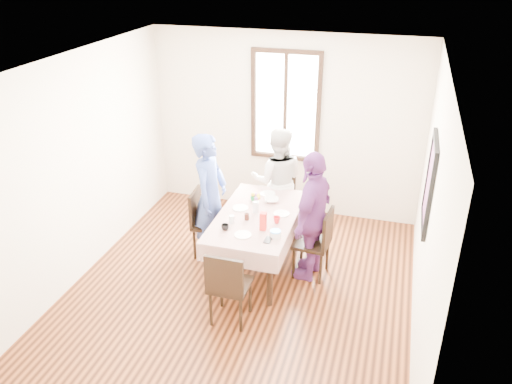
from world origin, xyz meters
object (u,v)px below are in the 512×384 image
Objects in this scene: chair_left at (210,224)px; person_far at (277,180)px; dining_table at (257,242)px; chair_far at (277,200)px; person_left at (210,197)px; person_right at (312,216)px; chair_near at (230,284)px; chair_right at (312,243)px.

person_far is (0.69, 0.88, 0.32)m from chair_left.
chair_far is at bearing 90.00° from dining_table.
person_far is at bearing 92.80° from chair_far.
chair_far is 0.54× the size of person_left.
person_right is (1.33, -0.10, -0.02)m from person_left.
chair_far is at bearing -101.67° from person_far.
chair_far reaches higher than dining_table.
chair_left is 1.41m from person_right.
person_far is (0.67, 0.88, -0.07)m from person_left.
chair_left is 1.13m from chair_far.
dining_table is 1.05m from chair_far.
chair_near is at bearing -148.89° from person_left.
person_far is (0.00, 1.03, 0.40)m from dining_table.
person_far is at bearing 137.94° from chair_left.
chair_near is (0.00, -2.09, 0.00)m from chair_far.
chair_right is (1.37, -0.10, 0.00)m from chair_left.
person_right is at bearing 94.79° from chair_right.
person_left is at bearing 41.32° from person_far.
person_left is 1.09× the size of person_far.
chair_left and chair_right have the same top height.
person_far reaches higher than chair_left.
person_left is 1.11m from person_far.
chair_far and chair_near have the same top height.
chair_near is 1.33m from person_right.
chair_left is (-0.69, 0.14, 0.08)m from dining_table.
person_right reaches higher than person_far.
chair_left reaches higher than dining_table.
dining_table is 0.98× the size of person_far.
person_right is at bearing -92.25° from person_left.
chair_left is at bearing 120.16° from chair_near.
person_far reaches higher than chair_near.
chair_far is (0.00, 1.05, 0.08)m from dining_table.
dining_table is at bearing 90.21° from chair_near.
chair_left is 1.00× the size of chair_right.
chair_near is at bearing -90.00° from dining_table.
person_far is 1.19m from person_right.
person_right is at bearing 126.53° from chair_far.
chair_left is 1.16m from person_far.
chair_right is 0.59× the size of person_far.
chair_left is at bearing 40.58° from person_far.
person_left is at bearing -83.44° from person_right.
chair_far is 1.00× the size of chair_near.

